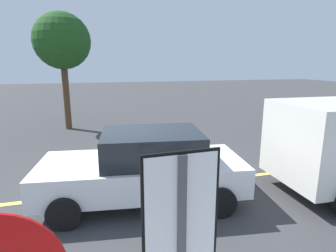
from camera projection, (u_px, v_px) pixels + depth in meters
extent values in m
plane|color=#38383A|center=(109.00, 193.00, 6.68)|extent=(80.00, 80.00, 0.00)
cube|color=#E0D14C|center=(222.00, 179.00, 7.44)|extent=(28.00, 0.16, 0.01)
cube|color=white|center=(181.00, 221.00, 1.85)|extent=(0.50, 0.05, 0.95)
cube|color=black|center=(181.00, 221.00, 1.85)|extent=(0.54, 0.04, 0.99)
cube|color=black|center=(309.00, 126.00, 6.15)|extent=(0.22, 1.84, 0.80)
cylinder|color=black|center=(287.00, 165.00, 7.46)|extent=(0.77, 0.28, 0.76)
cube|color=white|center=(142.00, 174.00, 6.19)|extent=(4.66, 2.39, 0.64)
cube|color=black|center=(152.00, 146.00, 6.08)|extent=(2.33, 1.89, 0.64)
cylinder|color=black|center=(64.00, 213.00, 5.16)|extent=(0.66, 0.30, 0.64)
cylinder|color=black|center=(80.00, 175.00, 6.95)|extent=(0.66, 0.30, 0.64)
cylinder|color=black|center=(220.00, 202.00, 5.58)|extent=(0.66, 0.30, 0.64)
cylinder|color=black|center=(198.00, 168.00, 7.37)|extent=(0.66, 0.30, 0.64)
cylinder|color=black|center=(331.00, 135.00, 10.73)|extent=(0.65, 0.25, 0.64)
cylinder|color=black|center=(298.00, 126.00, 12.31)|extent=(0.65, 0.25, 0.64)
cylinder|color=#513823|center=(66.00, 94.00, 12.85)|extent=(0.29, 0.29, 3.35)
sphere|color=#1E4C1C|center=(62.00, 41.00, 12.32)|extent=(2.52, 2.52, 2.52)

